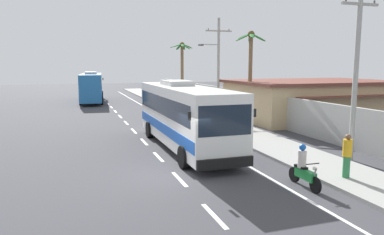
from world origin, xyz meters
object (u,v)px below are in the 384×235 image
object	(u,v)px
pedestrian_near_kerb	(187,101)
palm_second	(251,60)
roadside_building	(310,99)
coach_bus_far_lane	(92,86)
pedestrian_far_walk	(208,109)
pedestrian_midwalk	(347,155)
motorcycle_trailing	(304,170)
motorcycle_beside_bus	(180,116)
coach_bus_foreground	(184,114)
palm_nearest	(182,63)
utility_pole_nearest	(356,65)
utility_pole_mid	(218,64)

from	to	relation	value
pedestrian_near_kerb	palm_second	size ratio (longest dim) A/B	0.21
roadside_building	coach_bus_far_lane	bearing A→B (deg)	129.84
coach_bus_far_lane	pedestrian_far_walk	world-z (taller)	coach_bus_far_lane
pedestrian_midwalk	motorcycle_trailing	bearing A→B (deg)	-111.49
motorcycle_beside_bus	roadside_building	size ratio (longest dim) A/B	0.15
motorcycle_beside_bus	pedestrian_near_kerb	size ratio (longest dim) A/B	1.26
coach_bus_foreground	motorcycle_trailing	xyz separation A→B (m)	(2.40, -7.83, -1.27)
coach_bus_foreground	roadside_building	xyz separation A→B (m)	(13.69, 7.45, -0.27)
palm_nearest	coach_bus_foreground	bearing A→B (deg)	-106.39
motorcycle_beside_bus	pedestrian_far_walk	xyz separation A→B (m)	(2.93, 1.60, 0.30)
motorcycle_trailing	motorcycle_beside_bus	bearing A→B (deg)	91.04
coach_bus_far_lane	roadside_building	bearing A→B (deg)	-50.16
motorcycle_beside_bus	palm_nearest	distance (m)	15.77
motorcycle_beside_bus	motorcycle_trailing	xyz separation A→B (m)	(0.28, -15.72, 0.03)
motorcycle_beside_bus	palm_nearest	xyz separation A→B (m)	(4.47, 14.51, 4.26)
motorcycle_beside_bus	utility_pole_nearest	bearing A→B (deg)	-69.91
utility_pole_nearest	motorcycle_trailing	bearing A→B (deg)	-150.13
coach_bus_foreground	palm_nearest	size ratio (longest dim) A/B	1.58
pedestrian_midwalk	coach_bus_foreground	bearing A→B (deg)	-173.97
utility_pole_mid	palm_nearest	size ratio (longest dim) A/B	1.21
palm_second	motorcycle_beside_bus	bearing A→B (deg)	171.92
coach_bus_foreground	palm_nearest	world-z (taller)	palm_nearest
motorcycle_trailing	utility_pole_nearest	bearing A→B (deg)	29.87
motorcycle_beside_bus	pedestrian_midwalk	xyz separation A→B (m)	(2.35, -15.63, 0.43)
utility_pole_nearest	pedestrian_far_walk	bearing A→B (deg)	97.23
motorcycle_beside_bus	palm_second	world-z (taller)	palm_second
coach_bus_foreground	pedestrian_far_walk	xyz separation A→B (m)	(5.05, 9.48, -1.00)
motorcycle_trailing	pedestrian_near_kerb	xyz separation A→B (m)	(2.79, 23.83, 0.28)
coach_bus_far_lane	pedestrian_near_kerb	size ratio (longest dim) A/B	7.99
pedestrian_midwalk	pedestrian_far_walk	size ratio (longest dim) A/B	1.15
palm_second	roadside_building	xyz separation A→B (m)	(5.99, 0.36, -3.34)
roadside_building	pedestrian_near_kerb	bearing A→B (deg)	134.84
utility_pole_nearest	palm_nearest	size ratio (longest dim) A/B	1.22
utility_pole_nearest	pedestrian_near_kerb	bearing A→B (deg)	94.63
pedestrian_far_walk	roadside_building	world-z (taller)	roadside_building
pedestrian_near_kerb	pedestrian_midwalk	bearing A→B (deg)	63.60
pedestrian_near_kerb	utility_pole_nearest	bearing A→B (deg)	69.98
motorcycle_trailing	roadside_building	distance (m)	19.03
coach_bus_foreground	motorcycle_beside_bus	size ratio (longest dim) A/B	5.88
coach_bus_far_lane	pedestrian_far_walk	bearing A→B (deg)	-65.24
pedestrian_near_kerb	palm_nearest	size ratio (longest dim) A/B	0.21
palm_nearest	utility_pole_mid	bearing A→B (deg)	-88.81
pedestrian_far_walk	palm_nearest	world-z (taller)	palm_nearest
motorcycle_beside_bus	pedestrian_midwalk	world-z (taller)	pedestrian_midwalk
pedestrian_near_kerb	coach_bus_foreground	bearing A→B (deg)	47.37
coach_bus_foreground	pedestrian_midwalk	xyz separation A→B (m)	(4.47, -7.74, -0.87)
pedestrian_midwalk	palm_second	xyz separation A→B (m)	(3.24, 14.83, 3.94)
motorcycle_beside_bus	utility_pole_mid	distance (m)	7.33
coach_bus_foreground	motorcycle_trailing	distance (m)	8.29
motorcycle_beside_bus	palm_nearest	bearing A→B (deg)	72.87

